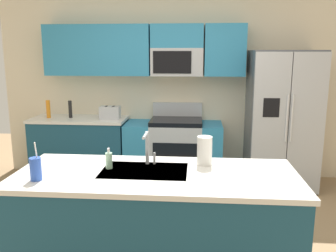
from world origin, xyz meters
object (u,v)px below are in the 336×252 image
object	(u,v)px
range_oven	(174,150)
sink_faucet	(147,145)
pepper_mill	(70,109)
paper_towel_roll	(205,151)
toaster	(110,113)
bottle_orange	(48,109)
soap_dispenser	(109,160)
refrigerator	(282,120)
drink_cup_blue	(36,169)

from	to	relation	value
range_oven	sink_faucet	world-z (taller)	sink_faucet
pepper_mill	paper_towel_roll	distance (m)	2.77
toaster	bottle_orange	xyz separation A→B (m)	(-0.90, 0.02, 0.04)
bottle_orange	paper_towel_roll	xyz separation A→B (m)	(2.19, -2.01, -0.01)
sink_faucet	soap_dispenser	world-z (taller)	sink_faucet
toaster	refrigerator	bearing A→B (deg)	-0.47
pepper_mill	sink_faucet	distance (m)	2.52
refrigerator	sink_faucet	xyz separation A→B (m)	(-1.55, -2.02, 0.14)
range_oven	toaster	size ratio (longest dim) A/B	4.86
sink_faucet	bottle_orange	bearing A→B (deg)	129.90
toaster	drink_cup_blue	bearing A→B (deg)	-88.77
refrigerator	paper_towel_roll	size ratio (longest dim) A/B	7.71
sink_faucet	paper_towel_roll	xyz separation A→B (m)	(0.47, 0.05, -0.05)
pepper_mill	paper_towel_roll	size ratio (longest dim) A/B	1.03
toaster	sink_faucet	bearing A→B (deg)	-68.17
toaster	soap_dispenser	size ratio (longest dim) A/B	1.65
range_oven	pepper_mill	distance (m)	1.60
refrigerator	pepper_mill	distance (m)	2.96
pepper_mill	drink_cup_blue	xyz separation A→B (m)	(0.65, -2.51, -0.04)
pepper_mill	paper_towel_roll	world-z (taller)	pepper_mill
drink_cup_blue	soap_dispenser	xyz separation A→B (m)	(0.47, 0.31, -0.02)
bottle_orange	pepper_mill	bearing A→B (deg)	5.44
refrigerator	soap_dispenser	xyz separation A→B (m)	(-1.85, -2.14, 0.04)
toaster	drink_cup_blue	xyz separation A→B (m)	(0.05, -2.46, -0.00)
toaster	bottle_orange	world-z (taller)	bottle_orange
bottle_orange	soap_dispenser	world-z (taller)	bottle_orange
pepper_mill	soap_dispenser	bearing A→B (deg)	-63.24
range_oven	refrigerator	size ratio (longest dim) A/B	0.74
refrigerator	pepper_mill	world-z (taller)	refrigerator
sink_faucet	pepper_mill	bearing A→B (deg)	124.00
pepper_mill	drink_cup_blue	size ratio (longest dim) A/B	0.85
pepper_mill	range_oven	bearing A→B (deg)	0.10
range_oven	bottle_orange	bearing A→B (deg)	-178.97
pepper_mill	soap_dispenser	world-z (taller)	pepper_mill
bottle_orange	soap_dispenser	bearing A→B (deg)	-56.79
drink_cup_blue	refrigerator	bearing A→B (deg)	46.57
range_oven	soap_dispenser	size ratio (longest dim) A/B	8.00
bottle_orange	sink_faucet	size ratio (longest dim) A/B	0.90
refrigerator	sink_faucet	world-z (taller)	refrigerator
drink_cup_blue	soap_dispenser	distance (m)	0.56
drink_cup_blue	range_oven	bearing A→B (deg)	71.50
soap_dispenser	paper_towel_roll	size ratio (longest dim) A/B	0.71
sink_faucet	toaster	bearing A→B (deg)	111.83
refrigerator	paper_towel_roll	bearing A→B (deg)	-118.69
soap_dispenser	paper_towel_roll	bearing A→B (deg)	12.10
toaster	paper_towel_roll	world-z (taller)	paper_towel_roll
refrigerator	bottle_orange	size ratio (longest dim) A/B	7.28
toaster	pepper_mill	distance (m)	0.60
bottle_orange	paper_towel_roll	distance (m)	2.98
refrigerator	toaster	world-z (taller)	refrigerator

